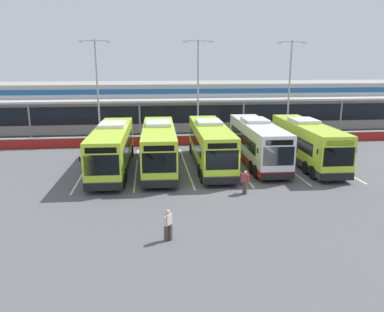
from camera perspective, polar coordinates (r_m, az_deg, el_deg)
name	(u,v)px	position (r m, az deg, el deg)	size (l,w,h in m)	color
ground_plane	(224,187)	(27.02, 4.78, -4.70)	(200.00, 200.00, 0.00)	#56565B
terminal_building	(186,104)	(52.56, -0.91, 7.78)	(70.00, 13.00, 6.00)	#B7B7B2
red_barrier_wall	(197,140)	(40.73, 0.83, 2.50)	(60.00, 0.40, 1.10)	maroon
coach_bus_leftmost	(112,149)	(31.34, -11.92, 1.04)	(3.12, 12.21, 3.78)	#B7DB2D
coach_bus_left_centre	(159,147)	(31.37, -5.00, 1.30)	(3.12, 12.21, 3.78)	#B7DB2D
coach_bus_centre	(210,145)	(32.03, 2.77, 1.60)	(3.12, 12.21, 3.78)	#B7DB2D
coach_bus_right_centre	(257,143)	(33.56, 9.77, 1.98)	(3.12, 12.21, 3.78)	silver
coach_bus_rightmost	(306,143)	(34.34, 16.85, 1.85)	(3.12, 12.21, 3.78)	#B7DB2D
bay_stripe_far_west	(85,169)	(32.70, -15.75, -1.88)	(0.14, 13.00, 0.01)	silver
bay_stripe_west	(136,167)	(32.28, -8.37, -1.70)	(0.14, 13.00, 0.01)	silver
bay_stripe_mid_west	(186,166)	(32.40, -0.93, -1.49)	(0.14, 13.00, 0.01)	silver
bay_stripe_centre	(234,164)	(33.06, 6.33, -1.26)	(0.14, 13.00, 0.01)	silver
bay_stripe_mid_east	(281,163)	(34.23, 13.20, -1.02)	(0.14, 13.00, 0.01)	silver
bay_stripe_east	(326,162)	(35.85, 19.54, -0.79)	(0.14, 13.00, 0.01)	silver
pedestrian_with_handbag	(245,181)	(25.62, 7.98, -3.82)	(0.60, 0.54, 1.62)	#4C4238
pedestrian_near_bin	(168,224)	(18.94, -3.62, -10.17)	(0.43, 0.46, 1.62)	#4C4238
lamp_post_west	(97,85)	(42.72, -14.08, 10.38)	(3.24, 0.28, 11.00)	#9E9EA3
lamp_post_centre	(198,84)	(41.94, 0.91, 10.73)	(3.24, 0.28, 11.00)	#9E9EA3
lamp_post_east	(290,84)	(44.94, 14.48, 10.51)	(3.24, 0.28, 11.00)	#9E9EA3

